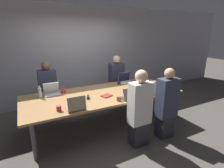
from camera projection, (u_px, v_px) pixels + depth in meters
The scene contains 22 objects.
ground_plane at pixel (104, 125), 4.04m from camera, with size 24.00×24.00×0.00m, color #4C4742.
curtain_wall at pixel (78, 55), 5.17m from camera, with size 12.00×0.06×2.80m.
conference_table at pixel (104, 96), 3.83m from camera, with size 3.36×1.36×0.78m.
laptop_far_right at pixel (125, 79), 4.63m from camera, with size 0.33×0.25×0.26m.
person_far_right at pixel (116, 81), 4.99m from camera, with size 0.40×0.24×1.44m.
cup_far_right at pixel (119, 83), 4.45m from camera, with size 0.08×0.08×0.08m.
laptop_near_right at pixel (153, 90), 3.81m from camera, with size 0.32×0.25×0.25m.
person_near_right at pixel (167, 105), 3.43m from camera, with size 0.40×0.24×1.43m.
cup_near_right at pixel (161, 89), 3.94m from camera, with size 0.09×0.09×0.09m.
bottle_near_right at pixel (158, 85), 4.04m from camera, with size 0.07×0.07×0.27m.
laptop_near_midright at pixel (130, 96), 3.48m from camera, with size 0.33×0.23×0.23m.
person_near_midright at pixel (140, 110), 3.17m from camera, with size 0.40×0.24×1.45m.
cup_near_midright at pixel (119, 99), 3.40m from camera, with size 0.09×0.09×0.09m.
bottle_near_midright at pixel (138, 90), 3.70m from camera, with size 0.08×0.08×0.22m.
laptop_far_left at pixel (52, 91), 3.73m from camera, with size 0.32×0.27×0.26m.
person_far_left at pixel (49, 92), 4.16m from camera, with size 0.40×0.24×1.42m.
cup_far_left at pixel (64, 91), 3.85m from camera, with size 0.09×0.09×0.08m.
bottle_far_left at pixel (40, 93), 3.53m from camera, with size 0.06×0.06×0.25m.
laptop_near_left at pixel (76, 106), 2.99m from camera, with size 0.32×0.25×0.26m.
cup_near_left at pixel (59, 108), 2.96m from camera, with size 0.08×0.08×0.10m.
stapler at pixel (88, 97), 3.53m from camera, with size 0.10×0.16×0.05m.
notebook at pixel (107, 96), 3.65m from camera, with size 0.26×0.23×0.02m.
Camera 1 is at (-1.50, -3.27, 2.08)m, focal length 28.00 mm.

